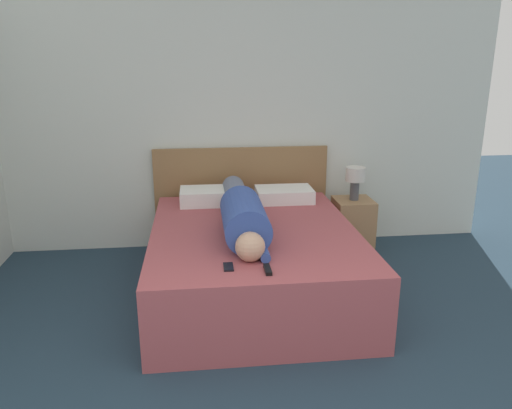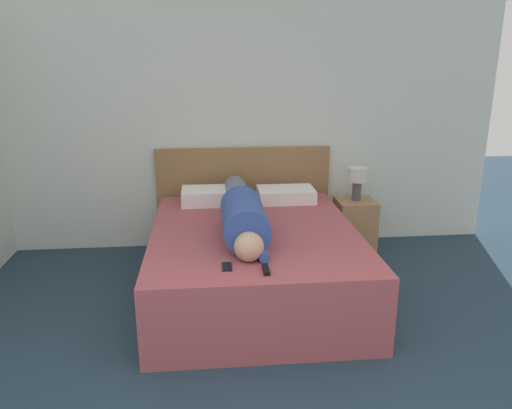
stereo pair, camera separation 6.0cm
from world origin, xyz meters
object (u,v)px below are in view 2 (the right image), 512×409
Objects in this scene: pillow_near_headboard at (212,196)px; tv_remote at (266,270)px; bed at (254,261)px; nightstand at (355,226)px; table_lamp at (357,178)px; person_lying at (242,213)px; cell_phone at (227,267)px; pillow_second at (286,195)px.

tv_remote is (0.32, -1.59, -0.06)m from pillow_near_headboard.
bed is 1.37m from nightstand.
person_lying is (-1.19, -0.86, -0.05)m from table_lamp.
pillow_near_headboard is at bearing 101.43° from tv_remote.
table_lamp is 0.19× the size of person_lying.
nightstand is at bearing -104.04° from table_lamp.
table_lamp is 1.46m from person_lying.
bed is 3.66× the size of pillow_near_headboard.
pillow_near_headboard is (-1.41, -0.07, 0.37)m from nightstand.
tv_remote is (-0.00, -0.83, 0.30)m from bed.
person_lying is at bearing -144.16° from nightstand.
cell_phone is (-1.34, -1.57, 0.30)m from nightstand.
table_lamp is 1.99m from tv_remote.
table_lamp reaches higher than cell_phone.
pillow_second is 4.10× the size of cell_phone.
pillow_second reaches higher than bed.
nightstand is 1.46m from pillow_near_headboard.
tv_remote reaches higher than bed.
pillow_near_headboard is 4.31× the size of cell_phone.
tv_remote is (-0.38, -1.59, -0.05)m from pillow_second.
nightstand is 4.12× the size of cell_phone.
person_lying reaches higher than pillow_near_headboard.
table_lamp is at bearing 56.59° from tv_remote.
person_lying reaches higher than pillow_second.
pillow_near_headboard is (-0.32, 0.77, 0.35)m from bed.
person_lying is at bearing 96.63° from tv_remote.
pillow_near_headboard reaches higher than pillow_second.
cell_phone is at bearing -112.66° from pillow_second.
table_lamp is at bearing 2.66° from pillow_near_headboard.
pillow_second reaches higher than tv_remote.
nightstand is 2.09m from cell_phone.
bed is 0.83m from cell_phone.
pillow_second is 1.63m from cell_phone.
person_lying is 0.82m from tv_remote.
nightstand is at bearing 35.84° from person_lying.
table_lamp reaches higher than tv_remote.
person_lying is (-0.10, -0.03, 0.43)m from bed.
table_lamp is at bearing 5.27° from pillow_second.
bed is at bearing -142.69° from table_lamp.
pillow_near_headboard is 1.51m from cell_phone.
pillow_second is (0.70, 0.00, -0.01)m from pillow_near_headboard.
pillow_second is at bearing 0.00° from pillow_near_headboard.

